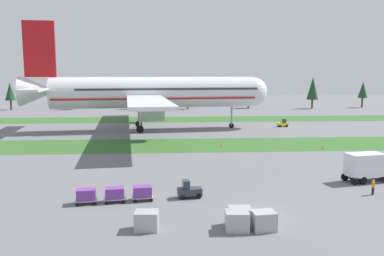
{
  "coord_description": "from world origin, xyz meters",
  "views": [
    {
      "loc": [
        -8.85,
        -36.14,
        13.46
      ],
      "look_at": [
        -4.71,
        31.48,
        4.0
      ],
      "focal_mm": 36.92,
      "sensor_mm": 36.0,
      "label": 1
    }
  ],
  "objects_px": {
    "uld_container_3": "(264,221)",
    "taxiway_marker_0": "(222,145)",
    "uld_container_2": "(237,221)",
    "catering_truck": "(371,166)",
    "cargo_dolly_lead": "(142,192)",
    "uld_container_0": "(147,221)",
    "cargo_dolly_third": "(86,195)",
    "taxiway_marker_1": "(323,147)",
    "uld_container_1": "(239,217)",
    "pushback_tractor": "(283,124)",
    "ground_crew_marshaller": "(373,187)",
    "airliner": "(150,92)",
    "cargo_dolly_second": "(115,193)",
    "baggage_tug": "(189,190)"
  },
  "relations": [
    {
      "from": "cargo_dolly_second",
      "to": "uld_container_1",
      "type": "relative_size",
      "value": 1.18
    },
    {
      "from": "cargo_dolly_lead",
      "to": "taxiway_marker_1",
      "type": "xyz_separation_m",
      "value": [
        30.41,
        26.95,
        -0.64
      ]
    },
    {
      "from": "airliner",
      "to": "catering_truck",
      "type": "bearing_deg",
      "value": 26.09
    },
    {
      "from": "cargo_dolly_third",
      "to": "uld_container_1",
      "type": "bearing_deg",
      "value": 57.56
    },
    {
      "from": "cargo_dolly_second",
      "to": "taxiway_marker_1",
      "type": "height_order",
      "value": "cargo_dolly_second"
    },
    {
      "from": "airliner",
      "to": "uld_container_3",
      "type": "relative_size",
      "value": 35.91
    },
    {
      "from": "airliner",
      "to": "uld_container_0",
      "type": "distance_m",
      "value": 61.46
    },
    {
      "from": "cargo_dolly_third",
      "to": "ground_crew_marshaller",
      "type": "distance_m",
      "value": 31.29
    },
    {
      "from": "cargo_dolly_second",
      "to": "uld_container_1",
      "type": "xyz_separation_m",
      "value": [
        11.89,
        -7.38,
        -0.06
      ]
    },
    {
      "from": "cargo_dolly_lead",
      "to": "uld_container_1",
      "type": "xyz_separation_m",
      "value": [
        9.01,
        -7.73,
        -0.06
      ]
    },
    {
      "from": "cargo_dolly_lead",
      "to": "uld_container_3",
      "type": "distance_m",
      "value": 13.97
    },
    {
      "from": "pushback_tractor",
      "to": "ground_crew_marshaller",
      "type": "relative_size",
      "value": 1.56
    },
    {
      "from": "catering_truck",
      "to": "pushback_tractor",
      "type": "xyz_separation_m",
      "value": [
        3.67,
        50.49,
        -1.14
      ]
    },
    {
      "from": "uld_container_3",
      "to": "taxiway_marker_0",
      "type": "xyz_separation_m",
      "value": [
        1.68,
        38.72,
        -0.57
      ]
    },
    {
      "from": "cargo_dolly_third",
      "to": "uld_container_0",
      "type": "height_order",
      "value": "uld_container_0"
    },
    {
      "from": "baggage_tug",
      "to": "uld_container_2",
      "type": "xyz_separation_m",
      "value": [
        3.64,
        -9.33,
        0.04
      ]
    },
    {
      "from": "catering_truck",
      "to": "cargo_dolly_lead",
      "type": "bearing_deg",
      "value": -88.98
    },
    {
      "from": "baggage_tug",
      "to": "taxiway_marker_0",
      "type": "relative_size",
      "value": 5.31
    },
    {
      "from": "cargo_dolly_lead",
      "to": "pushback_tractor",
      "type": "xyz_separation_m",
      "value": [
        31.74,
        56.34,
        -0.1
      ]
    },
    {
      "from": "uld_container_2",
      "to": "catering_truck",
      "type": "bearing_deg",
      "value": 36.86
    },
    {
      "from": "uld_container_0",
      "to": "taxiway_marker_0",
      "type": "height_order",
      "value": "uld_container_0"
    },
    {
      "from": "catering_truck",
      "to": "uld_container_1",
      "type": "height_order",
      "value": "catering_truck"
    },
    {
      "from": "pushback_tractor",
      "to": "cargo_dolly_lead",
      "type": "bearing_deg",
      "value": 144.6
    },
    {
      "from": "cargo_dolly_second",
      "to": "ground_crew_marshaller",
      "type": "xyz_separation_m",
      "value": [
        28.39,
        0.75,
        0.03
      ]
    },
    {
      "from": "cargo_dolly_second",
      "to": "catering_truck",
      "type": "height_order",
      "value": "catering_truck"
    },
    {
      "from": "taxiway_marker_1",
      "to": "uld_container_0",
      "type": "bearing_deg",
      "value": -130.19
    },
    {
      "from": "cargo_dolly_third",
      "to": "uld_container_1",
      "type": "height_order",
      "value": "uld_container_1"
    },
    {
      "from": "baggage_tug",
      "to": "uld_container_0",
      "type": "bearing_deg",
      "value": -32.55
    },
    {
      "from": "pushback_tractor",
      "to": "taxiway_marker_0",
      "type": "distance_m",
      "value": 32.51
    },
    {
      "from": "airliner",
      "to": "catering_truck",
      "type": "height_order",
      "value": "airliner"
    },
    {
      "from": "airliner",
      "to": "uld_container_2",
      "type": "xyz_separation_m",
      "value": [
        10.03,
        -61.58,
        -8.09
      ]
    },
    {
      "from": "cargo_dolly_lead",
      "to": "cargo_dolly_third",
      "type": "height_order",
      "value": "same"
    },
    {
      "from": "uld_container_0",
      "to": "uld_container_1",
      "type": "relative_size",
      "value": 1.0
    },
    {
      "from": "baggage_tug",
      "to": "taxiway_marker_1",
      "type": "distance_m",
      "value": 36.61
    },
    {
      "from": "uld_container_2",
      "to": "uld_container_3",
      "type": "bearing_deg",
      "value": 1.12
    },
    {
      "from": "pushback_tractor",
      "to": "uld_container_3",
      "type": "bearing_deg",
      "value": 156.26
    },
    {
      "from": "uld_container_0",
      "to": "taxiway_marker_1",
      "type": "relative_size",
      "value": 3.52
    },
    {
      "from": "catering_truck",
      "to": "taxiway_marker_1",
      "type": "height_order",
      "value": "catering_truck"
    },
    {
      "from": "uld_container_0",
      "to": "taxiway_marker_1",
      "type": "distance_m",
      "value": 45.79
    },
    {
      "from": "cargo_dolly_lead",
      "to": "cargo_dolly_second",
      "type": "height_order",
      "value": "same"
    },
    {
      "from": "pushback_tractor",
      "to": "taxiway_marker_1",
      "type": "height_order",
      "value": "pushback_tractor"
    },
    {
      "from": "uld_container_2",
      "to": "taxiway_marker_0",
      "type": "distance_m",
      "value": 38.98
    },
    {
      "from": "catering_truck",
      "to": "uld_container_3",
      "type": "height_order",
      "value": "catering_truck"
    },
    {
      "from": "taxiway_marker_1",
      "to": "uld_container_3",
      "type": "bearing_deg",
      "value": -118.65
    },
    {
      "from": "cargo_dolly_second",
      "to": "uld_container_1",
      "type": "distance_m",
      "value": 13.99
    },
    {
      "from": "cargo_dolly_third",
      "to": "taxiway_marker_1",
      "type": "relative_size",
      "value": 4.17
    },
    {
      "from": "airliner",
      "to": "uld_container_2",
      "type": "distance_m",
      "value": 62.91
    },
    {
      "from": "catering_truck",
      "to": "uld_container_0",
      "type": "xyz_separation_m",
      "value": [
        -27.21,
        -13.87,
        -1.13
      ]
    },
    {
      "from": "baggage_tug",
      "to": "catering_truck",
      "type": "xyz_separation_m",
      "value": [
        23.08,
        5.24,
        1.14
      ]
    },
    {
      "from": "pushback_tractor",
      "to": "uld_container_0",
      "type": "bearing_deg",
      "value": 148.37
    }
  ]
}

